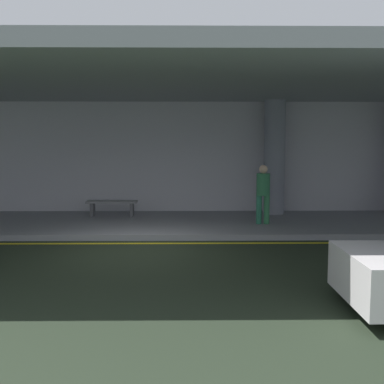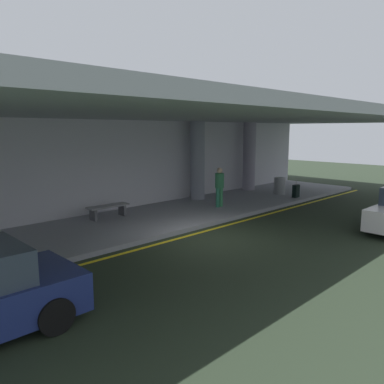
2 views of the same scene
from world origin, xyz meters
name	(u,v)px [view 1 (image 1 of 2)]	position (x,y,z in m)	size (l,w,h in m)	color
ground_plane	(136,250)	(0.00, 0.00, 0.00)	(60.00, 60.00, 0.00)	#222D1F
sidewalk	(147,224)	(0.00, 3.10, 0.07)	(26.00, 4.20, 0.15)	gray
lane_stripe_yellow	(139,243)	(0.00, 0.69, 0.00)	(26.00, 0.14, 0.01)	yellow
support_column_left_mid	(274,157)	(4.00, 4.59, 1.97)	(0.68, 0.68, 3.65)	gray
ceiling_overhang	(144,88)	(0.00, 2.60, 3.95)	(28.00, 13.20, 0.30)	gray
terminal_back_wall	(152,159)	(0.00, 5.35, 1.90)	(26.00, 0.30, 3.80)	#B8B6C0
traveler_with_luggage	(263,190)	(3.33, 2.61, 1.11)	(0.38, 0.38, 1.68)	#276F52
bench_metal	(112,205)	(-1.19, 4.14, 0.50)	(1.60, 0.50, 0.48)	slate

